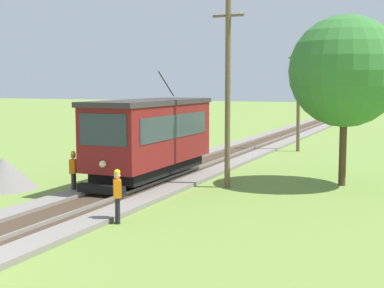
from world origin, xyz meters
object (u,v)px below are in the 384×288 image
(gravel_pile, at_px, (3,173))
(tree_right_near, at_px, (345,71))
(track_worker, at_px, (117,194))
(second_worker, at_px, (73,170))
(red_tram, at_px, (151,136))
(utility_pole_near_tram, at_px, (228,89))
(utility_pole_mid, at_px, (298,97))

(gravel_pile, relative_size, tree_right_near, 0.39)
(track_worker, height_order, second_worker, same)
(track_worker, bearing_deg, tree_right_near, -156.04)
(track_worker, relative_size, second_worker, 1.00)
(track_worker, bearing_deg, second_worker, -76.06)
(gravel_pile, bearing_deg, tree_right_near, 26.05)
(track_worker, relative_size, tree_right_near, 0.24)
(track_worker, xyz_separation_m, second_worker, (-4.22, 3.57, 0.00))
(tree_right_near, bearing_deg, red_tram, -159.44)
(gravel_pile, distance_m, track_worker, 8.35)
(red_tram, relative_size, gravel_pile, 2.93)
(utility_pole_near_tram, bearing_deg, red_tram, -170.93)
(gravel_pile, bearing_deg, track_worker, -23.24)
(red_tram, height_order, utility_pole_near_tram, utility_pole_near_tram)
(red_tram, distance_m, tree_right_near, 9.04)
(red_tram, distance_m, track_worker, 7.31)
(utility_pole_mid, height_order, second_worker, utility_pole_mid)
(utility_pole_mid, relative_size, second_worker, 3.98)
(gravel_pile, bearing_deg, second_worker, 4.51)
(utility_pole_mid, relative_size, tree_right_near, 0.94)
(gravel_pile, distance_m, second_worker, 3.48)
(red_tram, bearing_deg, utility_pole_mid, 76.71)
(utility_pole_mid, distance_m, second_worker, 18.89)
(gravel_pile, height_order, track_worker, track_worker)
(utility_pole_mid, bearing_deg, gravel_pile, -115.88)
(utility_pole_mid, relative_size, gravel_pile, 2.44)
(track_worker, bearing_deg, utility_pole_mid, -128.93)
(utility_pole_mid, xyz_separation_m, track_worker, (-1.15, -21.48, -2.66))
(red_tram, relative_size, second_worker, 4.79)
(tree_right_near, bearing_deg, second_worker, -147.74)
(utility_pole_near_tram, bearing_deg, utility_pole_mid, 90.00)
(utility_pole_near_tram, relative_size, tree_right_near, 1.12)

